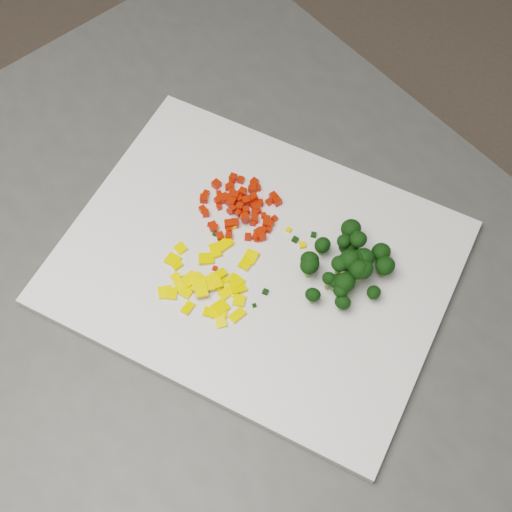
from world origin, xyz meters
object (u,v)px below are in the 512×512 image
at_px(pepper_pile, 210,278).
at_px(broccoli_pile, 351,261).
at_px(carrot_pile, 240,203).
at_px(cutting_board, 256,262).
at_px(counter_block, 261,417).

xyz_separation_m(pepper_pile, broccoli_pile, (0.14, 0.08, 0.02)).
bearing_deg(carrot_pile, broccoli_pile, -9.45).
relative_size(cutting_board, carrot_pile, 4.50).
xyz_separation_m(cutting_board, carrot_pile, (-0.05, 0.06, 0.02)).
relative_size(counter_block, broccoli_pile, 8.76).
bearing_deg(broccoli_pile, counter_block, -133.59).
distance_m(counter_block, carrot_pile, 0.49).
height_order(counter_block, cutting_board, cutting_board).
distance_m(cutting_board, carrot_pile, 0.08).
height_order(pepper_pile, broccoli_pile, broccoli_pile).
height_order(cutting_board, broccoli_pile, broccoli_pile).
distance_m(cutting_board, broccoli_pile, 0.11).
bearing_deg(pepper_pile, counter_block, 0.88).
bearing_deg(cutting_board, carrot_pile, 130.17).
distance_m(carrot_pile, pepper_pile, 0.11).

